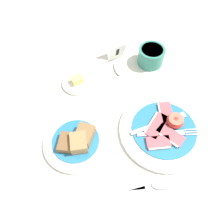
% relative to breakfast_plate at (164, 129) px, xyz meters
% --- Properties ---
extents(ground_plane, '(3.00, 3.00, 0.00)m').
position_rel_breakfast_plate_xyz_m(ground_plane, '(-0.07, -0.01, -0.01)').
color(ground_plane, beige).
extents(breakfast_plate, '(0.27, 0.27, 0.04)m').
position_rel_breakfast_plate_xyz_m(breakfast_plate, '(0.00, 0.00, 0.00)').
color(breakfast_plate, silver).
rests_on(breakfast_plate, ground_plane).
extents(bread_plate, '(0.19, 0.19, 0.05)m').
position_rel_breakfast_plate_xyz_m(bread_plate, '(-0.26, 0.04, 0.01)').
color(bread_plate, silver).
rests_on(bread_plate, ground_plane).
extents(sugar_cup, '(0.09, 0.09, 0.06)m').
position_rel_breakfast_plate_xyz_m(sugar_cup, '(0.08, 0.28, 0.02)').
color(sugar_cup, '#337F6B').
rests_on(sugar_cup, ground_plane).
extents(butter_dish, '(0.11, 0.11, 0.03)m').
position_rel_breakfast_plate_xyz_m(butter_dish, '(-0.20, 0.27, -0.00)').
color(butter_dish, silver).
rests_on(butter_dish, ground_plane).
extents(number_card, '(0.06, 0.05, 0.07)m').
position_rel_breakfast_plate_xyz_m(number_card, '(-0.04, 0.34, 0.03)').
color(number_card, white).
rests_on(number_card, ground_plane).
extents(teaspoon_by_saucer, '(0.04, 0.19, 0.01)m').
position_rel_breakfast_plate_xyz_m(teaspoon_by_saucer, '(-0.05, 0.26, -0.00)').
color(teaspoon_by_saucer, silver).
rests_on(teaspoon_by_saucer, ground_plane).
extents(teaspoon_near_cup, '(0.19, 0.06, 0.01)m').
position_rel_breakfast_plate_xyz_m(teaspoon_near_cup, '(-0.10, -0.14, -0.00)').
color(teaspoon_near_cup, silver).
rests_on(teaspoon_near_cup, ground_plane).
extents(fork_on_cloth, '(0.19, 0.03, 0.01)m').
position_rel_breakfast_plate_xyz_m(fork_on_cloth, '(-0.17, -0.14, -0.01)').
color(fork_on_cloth, silver).
rests_on(fork_on_cloth, ground_plane).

